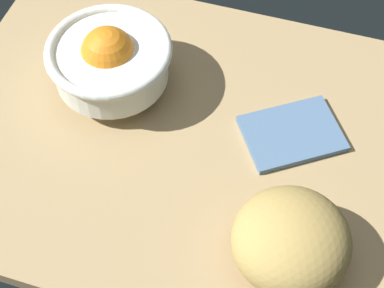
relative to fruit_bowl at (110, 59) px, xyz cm
name	(u,v)px	position (x,y,z in cm)	size (l,w,h in cm)	color
ground_plane	(171,136)	(-11.43, 5.63, -7.94)	(71.86, 57.30, 3.00)	tan
fruit_bowl	(110,59)	(0.00, 0.00, 0.00)	(19.28, 19.28, 11.58)	white
bread_loaf	(291,241)	(-32.59, 20.63, -1.61)	(15.36, 15.16, 9.66)	tan
napkin_folded	(292,134)	(-29.33, 1.18, -5.90)	(14.28, 10.40, 1.08)	slate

